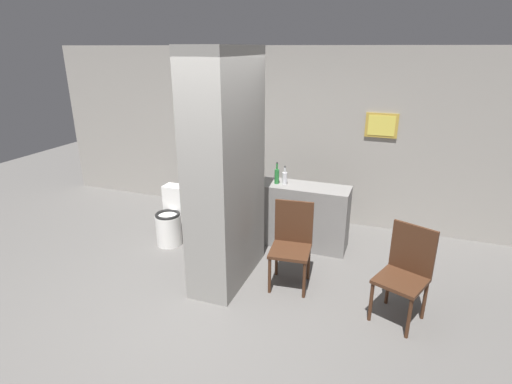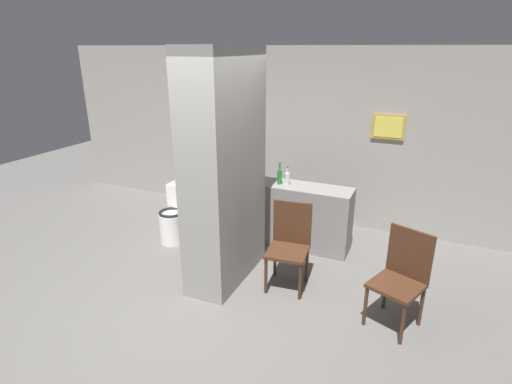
% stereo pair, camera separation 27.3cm
% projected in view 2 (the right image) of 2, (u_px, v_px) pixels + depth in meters
% --- Properties ---
extents(ground_plane, '(14.00, 14.00, 0.00)m').
position_uv_depth(ground_plane, '(200.00, 300.00, 4.32)').
color(ground_plane, '#5B5956').
extents(wall_back, '(8.00, 0.09, 2.60)m').
position_uv_depth(wall_back, '(285.00, 135.00, 6.13)').
color(wall_back, gray).
rests_on(wall_back, ground_plane).
extents(pillar_center, '(0.51, 1.17, 2.60)m').
position_uv_depth(pillar_center, '(224.00, 171.00, 4.37)').
color(pillar_center, gray).
rests_on(pillar_center, ground_plane).
extents(counter_shelf, '(1.40, 0.44, 0.86)m').
position_uv_depth(counter_shelf, '(298.00, 216.00, 5.39)').
color(counter_shelf, gray).
rests_on(counter_shelf, ground_plane).
extents(toilet, '(0.35, 0.51, 0.78)m').
position_uv_depth(toilet, '(174.00, 218.00, 5.56)').
color(toilet, white).
rests_on(toilet, ground_plane).
extents(chair_near_pillar, '(0.48, 0.48, 0.96)m').
position_uv_depth(chair_near_pillar, '(289.00, 242.00, 4.46)').
color(chair_near_pillar, '#422616').
rests_on(chair_near_pillar, ground_plane).
extents(chair_by_doorway, '(0.57, 0.57, 0.96)m').
position_uv_depth(chair_by_doorway, '(402.00, 275.00, 3.81)').
color(chair_by_doorway, '#422616').
rests_on(chair_by_doorway, ground_plane).
extents(bicycle, '(1.71, 0.42, 0.75)m').
position_uv_depth(bicycle, '(239.00, 205.00, 5.94)').
color(bicycle, black).
rests_on(bicycle, ground_plane).
extents(bottle_tall, '(0.06, 0.06, 0.30)m').
position_uv_depth(bottle_tall, '(280.00, 176.00, 5.28)').
color(bottle_tall, '#267233').
rests_on(bottle_tall, counter_shelf).
extents(bottle_short, '(0.07, 0.07, 0.25)m').
position_uv_depth(bottle_short, '(287.00, 178.00, 5.26)').
color(bottle_short, silver).
rests_on(bottle_short, counter_shelf).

